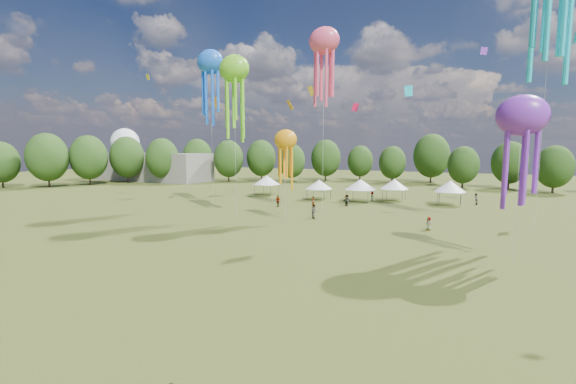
% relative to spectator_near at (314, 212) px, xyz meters
% --- Properties ---
extents(ground, '(300.00, 300.00, 0.00)m').
position_rel_spectator_near_xyz_m(ground, '(3.43, -35.33, -0.96)').
color(ground, '#384416').
rests_on(ground, ground).
extents(spectator_near, '(1.19, 1.15, 1.93)m').
position_rel_spectator_near_xyz_m(spectator_near, '(0.00, 0.00, 0.00)').
color(spectator_near, gray).
rests_on(spectator_near, ground).
extents(spectators_far, '(29.71, 25.41, 1.93)m').
position_rel_spectator_near_xyz_m(spectators_far, '(3.96, 13.53, -0.07)').
color(spectators_far, gray).
rests_on(spectators_far, ground).
extents(festival_tents, '(39.24, 9.63, 4.10)m').
position_rel_spectator_near_xyz_m(festival_tents, '(-0.65, 20.35, 2.04)').
color(festival_tents, '#47474C').
rests_on(festival_tents, ground).
extents(show_kites, '(48.89, 18.40, 31.39)m').
position_rel_spectator_near_xyz_m(show_kites, '(6.84, 0.63, 19.50)').
color(show_kites, '#74DF24').
rests_on(show_kites, ground).
extents(small_kites, '(67.90, 58.06, 43.08)m').
position_rel_spectator_near_xyz_m(small_kites, '(-0.36, 8.88, 29.99)').
color(small_kites, '#74DF24').
rests_on(small_kites, ground).
extents(treeline, '(201.57, 95.24, 13.43)m').
position_rel_spectator_near_xyz_m(treeline, '(-0.44, 27.18, 5.58)').
color(treeline, '#38281C').
rests_on(treeline, ground).
extents(hangar, '(40.00, 12.00, 8.00)m').
position_rel_spectator_near_xyz_m(hangar, '(-68.57, 36.67, 3.04)').
color(hangar, gray).
rests_on(hangar, ground).
extents(radome, '(9.00, 9.00, 16.00)m').
position_rel_spectator_near_xyz_m(radome, '(-84.57, 42.67, 9.02)').
color(radome, white).
rests_on(radome, ground).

